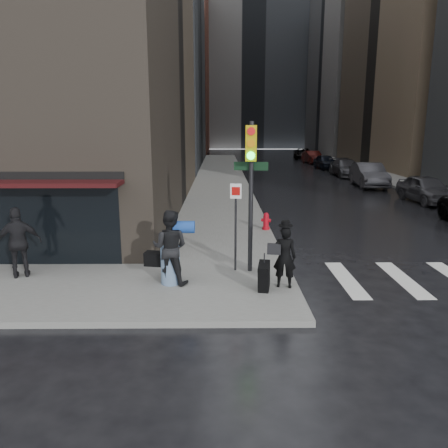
% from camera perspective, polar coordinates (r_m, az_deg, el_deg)
% --- Properties ---
extents(ground, '(140.00, 140.00, 0.00)m').
position_cam_1_polar(ground, '(11.39, -0.29, -9.00)').
color(ground, black).
rests_on(ground, ground).
extents(sidewalk_left, '(4.00, 50.00, 0.15)m').
position_cam_1_polar(sidewalk_left, '(37.81, -0.46, 6.43)').
color(sidewalk_left, slate).
rests_on(sidewalk_left, ground).
extents(sidewalk_right, '(3.00, 50.00, 0.15)m').
position_cam_1_polar(sidewalk_right, '(40.16, 19.30, 6.09)').
color(sidewalk_right, slate).
rests_on(sidewalk_right, ground).
extents(bldg_left_far, '(22.00, 20.00, 26.00)m').
position_cam_1_polar(bldg_left_far, '(74.25, -11.20, 19.28)').
color(bldg_left_far, brown).
rests_on(bldg_left_far, ground).
extents(bldg_right_far, '(22.00, 20.00, 25.00)m').
position_cam_1_polar(bldg_right_far, '(73.83, 21.27, 18.34)').
color(bldg_right_far, slate).
rests_on(bldg_right_far, ground).
extents(bldg_distant, '(40.00, 12.00, 32.00)m').
position_cam_1_polar(bldg_distant, '(89.57, 3.57, 20.25)').
color(bldg_distant, slate).
rests_on(bldg_distant, ground).
extents(man_overcoat, '(1.06, 0.85, 1.78)m').
position_cam_1_polar(man_overcoat, '(11.18, 7.37, -4.68)').
color(man_overcoat, black).
rests_on(man_overcoat, ground).
extents(man_jeans, '(1.38, 0.95, 1.97)m').
position_cam_1_polar(man_jeans, '(11.43, -7.09, -3.01)').
color(man_jeans, black).
rests_on(man_jeans, ground).
extents(man_greycoat, '(1.23, 0.86, 1.94)m').
position_cam_1_polar(man_greycoat, '(13.08, -25.21, -2.21)').
color(man_greycoat, black).
rests_on(man_greycoat, ground).
extents(traffic_light, '(1.04, 0.52, 4.19)m').
position_cam_1_polar(traffic_light, '(11.94, 3.36, 6.13)').
color(traffic_light, black).
rests_on(traffic_light, ground).
extents(fire_hydrant, '(0.40, 0.30, 0.69)m').
position_cam_1_polar(fire_hydrant, '(17.54, 5.51, 0.28)').
color(fire_hydrant, '#B10A18').
rests_on(fire_hydrant, ground).
extents(parked_car_1, '(2.01, 4.54, 1.52)m').
position_cam_1_polar(parked_car_1, '(26.97, 24.90, 4.17)').
color(parked_car_1, '#47464B').
rests_on(parked_car_1, ground).
extents(parked_car_2, '(2.14, 5.17, 1.66)m').
position_cam_1_polar(parked_car_2, '(32.57, 18.40, 6.11)').
color(parked_car_2, '#414045').
rests_on(parked_car_2, ground).
extents(parked_car_3, '(2.08, 4.99, 1.44)m').
position_cam_1_polar(parked_car_3, '(38.82, 15.65, 7.08)').
color(parked_car_3, '#3C3C41').
rests_on(parked_car_3, ground).
extents(parked_car_4, '(1.90, 4.26, 1.42)m').
position_cam_1_polar(parked_car_4, '(45.04, 13.11, 7.93)').
color(parked_car_4, black).
rests_on(parked_car_4, ground).
extents(parked_car_5, '(1.93, 4.45, 1.42)m').
position_cam_1_polar(parked_car_5, '(51.39, 11.50, 8.56)').
color(parked_car_5, '#390D0B').
rests_on(parked_car_5, ground).
extents(parked_car_6, '(2.82, 5.22, 1.39)m').
position_cam_1_polar(parked_car_6, '(57.79, 10.34, 9.02)').
color(parked_car_6, black).
rests_on(parked_car_6, ground).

